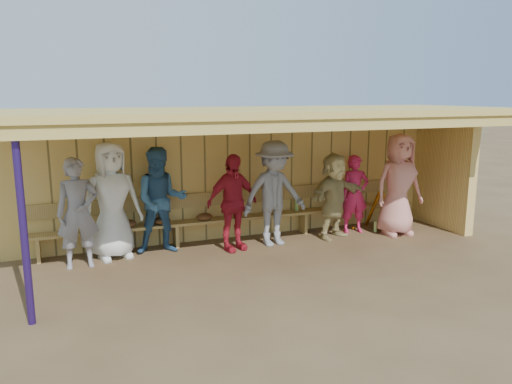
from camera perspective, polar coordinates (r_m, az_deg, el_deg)
ground at (r=8.68m, az=0.85°, el=-7.23°), size 90.00×90.00×0.00m
player_a at (r=8.37m, az=-19.70°, el=-2.29°), size 0.66×0.45×1.78m
player_b at (r=8.65m, az=-16.14°, el=-0.96°), size 1.08×0.81×1.98m
player_c at (r=8.77m, az=-10.78°, el=-0.97°), size 0.97×0.80×1.85m
player_d at (r=8.77m, az=-2.72°, el=-1.22°), size 1.08×0.66×1.72m
player_e at (r=9.05m, az=2.09°, el=-0.18°), size 1.30×0.82×1.92m
player_f at (r=9.63m, az=8.91°, el=-0.43°), size 1.60×1.04×1.65m
player_g at (r=10.12m, az=11.22°, el=-0.23°), size 0.63×0.47×1.56m
player_h at (r=10.11m, az=15.98°, el=0.81°), size 1.01×0.69×2.00m
dugout_structure at (r=9.08m, az=1.52°, el=4.55°), size 8.80×3.20×2.50m
bench at (r=9.54m, az=-1.67°, el=-2.25°), size 7.60×0.34×0.93m
dugout_equipment at (r=9.23m, az=-5.36°, el=-3.00°), size 5.54×0.62×0.80m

